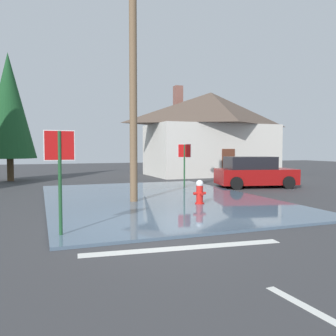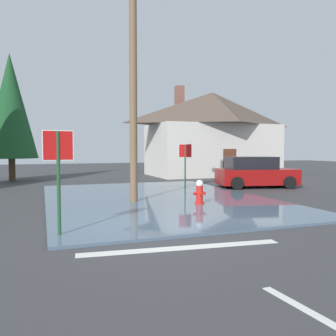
{
  "view_description": "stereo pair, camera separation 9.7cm",
  "coord_description": "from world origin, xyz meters",
  "px_view_note": "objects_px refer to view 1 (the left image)",
  "views": [
    {
      "loc": [
        -2.88,
        -8.32,
        2.04
      ],
      "look_at": [
        1.56,
        3.72,
        1.32
      ],
      "focal_mm": 37.49,
      "sensor_mm": 36.0,
      "label": 1
    },
    {
      "loc": [
        -2.79,
        -8.35,
        2.04
      ],
      "look_at": [
        1.56,
        3.72,
        1.32
      ],
      "focal_mm": 37.49,
      "sensor_mm": 36.0,
      "label": 2
    }
  ],
  "objects_px": {
    "stop_sign_far": "(184,157)",
    "stop_sign_near": "(60,162)",
    "utility_pole": "(133,78)",
    "parked_car": "(254,173)",
    "pine_tree_tall_left": "(9,106)",
    "house": "(211,132)",
    "fire_hydrant": "(200,193)"
  },
  "relations": [
    {
      "from": "house",
      "to": "parked_car",
      "type": "relative_size",
      "value": 2.32
    },
    {
      "from": "utility_pole",
      "to": "parked_car",
      "type": "relative_size",
      "value": 2.04
    },
    {
      "from": "stop_sign_far",
      "to": "house",
      "type": "xyz_separation_m",
      "value": [
        5.22,
        7.24,
        1.65
      ]
    },
    {
      "from": "house",
      "to": "parked_car",
      "type": "xyz_separation_m",
      "value": [
        -1.77,
        -8.43,
        -2.49
      ]
    },
    {
      "from": "fire_hydrant",
      "to": "stop_sign_far",
      "type": "height_order",
      "value": "stop_sign_far"
    },
    {
      "from": "utility_pole",
      "to": "parked_car",
      "type": "xyz_separation_m",
      "value": [
        7.28,
        3.05,
        -3.82
      ]
    },
    {
      "from": "pine_tree_tall_left",
      "to": "stop_sign_near",
      "type": "bearing_deg",
      "value": -82.26
    },
    {
      "from": "stop_sign_near",
      "to": "house",
      "type": "bearing_deg",
      "value": 53.09
    },
    {
      "from": "stop_sign_far",
      "to": "pine_tree_tall_left",
      "type": "height_order",
      "value": "pine_tree_tall_left"
    },
    {
      "from": "utility_pole",
      "to": "house",
      "type": "distance_m",
      "value": 14.68
    },
    {
      "from": "utility_pole",
      "to": "parked_car",
      "type": "height_order",
      "value": "utility_pole"
    },
    {
      "from": "stop_sign_far",
      "to": "fire_hydrant",
      "type": "bearing_deg",
      "value": -107.61
    },
    {
      "from": "pine_tree_tall_left",
      "to": "parked_car",
      "type": "bearing_deg",
      "value": -33.82
    },
    {
      "from": "stop_sign_far",
      "to": "house",
      "type": "bearing_deg",
      "value": 54.21
    },
    {
      "from": "stop_sign_near",
      "to": "parked_car",
      "type": "distance_m",
      "value": 12.58
    },
    {
      "from": "utility_pole",
      "to": "pine_tree_tall_left",
      "type": "distance_m",
      "value": 12.3
    },
    {
      "from": "fire_hydrant",
      "to": "pine_tree_tall_left",
      "type": "xyz_separation_m",
      "value": [
        -7.01,
        12.64,
        4.2
      ]
    },
    {
      "from": "stop_sign_near",
      "to": "utility_pole",
      "type": "distance_m",
      "value": 5.93
    },
    {
      "from": "utility_pole",
      "to": "fire_hydrant",
      "type": "bearing_deg",
      "value": -34.02
    },
    {
      "from": "utility_pole",
      "to": "stop_sign_near",
      "type": "bearing_deg",
      "value": -123.2
    },
    {
      "from": "stop_sign_far",
      "to": "stop_sign_near",
      "type": "bearing_deg",
      "value": -127.83
    },
    {
      "from": "utility_pole",
      "to": "house",
      "type": "height_order",
      "value": "utility_pole"
    },
    {
      "from": "fire_hydrant",
      "to": "utility_pole",
      "type": "height_order",
      "value": "utility_pole"
    },
    {
      "from": "fire_hydrant",
      "to": "house",
      "type": "height_order",
      "value": "house"
    },
    {
      "from": "house",
      "to": "pine_tree_tall_left",
      "type": "xyz_separation_m",
      "value": [
        -14.01,
        -0.23,
        1.39
      ]
    },
    {
      "from": "utility_pole",
      "to": "parked_car",
      "type": "distance_m",
      "value": 8.77
    },
    {
      "from": "stop_sign_near",
      "to": "fire_hydrant",
      "type": "bearing_deg",
      "value": 31.26
    },
    {
      "from": "stop_sign_far",
      "to": "pine_tree_tall_left",
      "type": "distance_m",
      "value": 11.65
    },
    {
      "from": "house",
      "to": "fire_hydrant",
      "type": "bearing_deg",
      "value": -118.57
    },
    {
      "from": "stop_sign_far",
      "to": "parked_car",
      "type": "bearing_deg",
      "value": -19.01
    },
    {
      "from": "stop_sign_far",
      "to": "house",
      "type": "relative_size",
      "value": 0.23
    },
    {
      "from": "stop_sign_far",
      "to": "house",
      "type": "distance_m",
      "value": 9.08
    }
  ]
}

